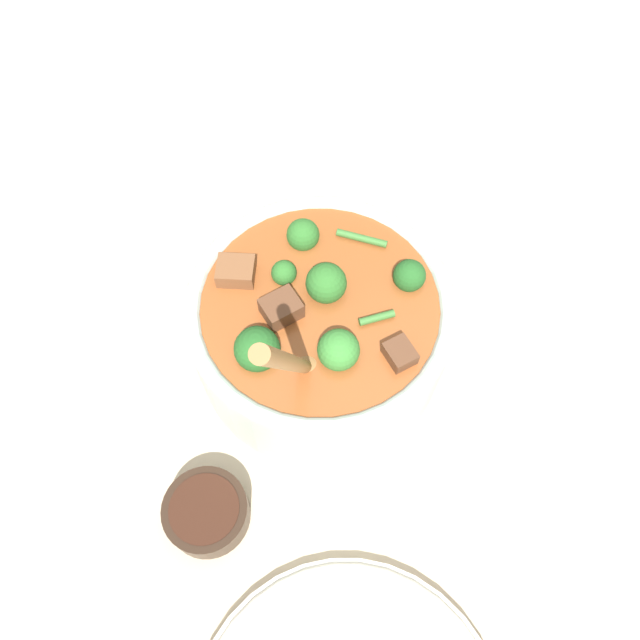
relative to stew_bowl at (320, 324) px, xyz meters
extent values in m
plane|color=#C6B293|center=(0.00, 0.00, -0.06)|extent=(4.00, 4.00, 0.00)
cylinder|color=#B2C6BC|center=(0.00, 0.00, -0.01)|extent=(0.25, 0.25, 0.10)
torus|color=#B2C6BC|center=(0.00, 0.00, 0.04)|extent=(0.25, 0.25, 0.02)
cylinder|color=brown|center=(0.00, 0.00, 0.00)|extent=(0.23, 0.23, 0.07)
sphere|color=#235B23|center=(0.07, 0.03, 0.05)|extent=(0.04, 0.04, 0.04)
cylinder|color=#6B9956|center=(0.07, 0.03, 0.02)|extent=(0.01, 0.01, 0.02)
sphere|color=#2D6B28|center=(-0.01, -0.01, 0.05)|extent=(0.04, 0.04, 0.04)
cylinder|color=#6B9956|center=(-0.01, -0.01, 0.02)|extent=(0.01, 0.01, 0.02)
sphere|color=#2D6B28|center=(0.02, -0.04, 0.05)|extent=(0.02, 0.02, 0.02)
cylinder|color=#6B9956|center=(0.02, -0.04, 0.03)|extent=(0.01, 0.01, 0.01)
sphere|color=#387F33|center=(0.00, 0.05, 0.05)|extent=(0.04, 0.04, 0.04)
cylinder|color=#6B9956|center=(0.00, 0.05, 0.02)|extent=(0.01, 0.01, 0.02)
sphere|color=#235B23|center=(-0.09, 0.00, 0.05)|extent=(0.03, 0.03, 0.03)
cylinder|color=#6B9956|center=(-0.09, 0.00, 0.03)|extent=(0.01, 0.01, 0.01)
sphere|color=#2D6B28|center=(-0.01, -0.07, 0.05)|extent=(0.03, 0.03, 0.03)
cylinder|color=#6B9956|center=(-0.01, -0.07, 0.02)|extent=(0.01, 0.01, 0.01)
cube|color=brown|center=(0.04, 0.00, 0.05)|extent=(0.04, 0.04, 0.02)
cube|color=brown|center=(0.07, -0.05, 0.04)|extent=(0.04, 0.04, 0.03)
cube|color=brown|center=(-0.05, 0.07, 0.04)|extent=(0.03, 0.03, 0.02)
cylinder|color=#3D7533|center=(-0.06, -0.06, 0.04)|extent=(0.04, 0.03, 0.01)
cylinder|color=#3D7533|center=(-0.04, 0.03, 0.04)|extent=(0.03, 0.01, 0.01)
ellipsoid|color=olive|center=(0.03, 0.05, 0.03)|extent=(0.04, 0.03, 0.01)
cylinder|color=olive|center=(0.05, 0.09, 0.14)|extent=(0.06, 0.09, 0.22)
cylinder|color=black|center=(0.15, 0.13, -0.05)|extent=(0.08, 0.08, 0.03)
cylinder|color=#381E14|center=(0.15, 0.13, -0.03)|extent=(0.06, 0.06, 0.01)
camera|label=1|loc=(0.08, 0.27, 0.53)|focal=35.00mm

